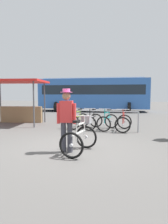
# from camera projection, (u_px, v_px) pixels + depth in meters

# --- Properties ---
(ground_plane) EXTENTS (80.00, 80.00, 0.00)m
(ground_plane) POSITION_uv_depth(u_px,v_px,m) (71.00, 148.00, 5.87)
(ground_plane) COLOR #514F4C
(bike_rack_rail) EXTENTS (3.20, 0.30, 0.88)m
(bike_rack_rail) POSITION_uv_depth(u_px,v_px,m) (101.00, 115.00, 8.68)
(bike_rack_rail) COLOR #99999E
(bike_rack_rail) RESTS_ON ground
(racked_bike_lime) EXTENTS (0.84, 1.20, 0.97)m
(racked_bike_lime) POSITION_uv_depth(u_px,v_px,m) (78.00, 120.00, 9.26)
(racked_bike_lime) COLOR black
(racked_bike_lime) RESTS_ON ground
(racked_bike_black) EXTENTS (0.75, 1.14, 0.97)m
(racked_bike_black) POSITION_uv_depth(u_px,v_px,m) (93.00, 121.00, 9.02)
(racked_bike_black) COLOR black
(racked_bike_black) RESTS_ON ground
(racked_bike_teal) EXTENTS (0.86, 1.20, 0.97)m
(racked_bike_teal) POSITION_uv_depth(u_px,v_px,m) (108.00, 122.00, 8.79)
(racked_bike_teal) COLOR black
(racked_bike_teal) RESTS_ON ground
(racked_bike_red) EXTENTS (0.66, 1.10, 0.97)m
(racked_bike_red) POSITION_uv_depth(u_px,v_px,m) (124.00, 122.00, 8.55)
(racked_bike_red) COLOR black
(racked_bike_red) RESTS_ON ground
(featured_bicycle) EXTENTS (0.77, 1.21, 0.97)m
(featured_bicycle) POSITION_uv_depth(u_px,v_px,m) (81.00, 136.00, 5.38)
(featured_bicycle) COLOR black
(featured_bicycle) RESTS_ON ground
(person_with_featured_bike) EXTENTS (0.53, 0.32, 1.72)m
(person_with_featured_bike) POSITION_uv_depth(u_px,v_px,m) (67.00, 118.00, 5.33)
(person_with_featured_bike) COLOR #383842
(person_with_featured_bike) RESTS_ON ground
(bus_distant) EXTENTS (10.21, 4.10, 3.08)m
(bus_distant) POSITION_uv_depth(u_px,v_px,m) (93.00, 93.00, 18.68)
(bus_distant) COLOR #3366B7
(bus_distant) RESTS_ON ground
(market_stall) EXTENTS (3.46, 2.82, 2.30)m
(market_stall) POSITION_uv_depth(u_px,v_px,m) (18.00, 98.00, 10.71)
(market_stall) COLOR #4C4C51
(market_stall) RESTS_ON ground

